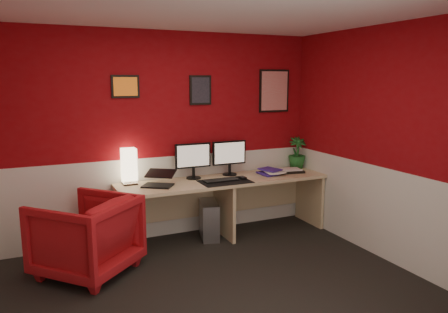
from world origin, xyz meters
TOP-DOWN VIEW (x-y plane):
  - ground at (0.00, 0.00)m, footprint 4.00×3.50m
  - ceiling at (0.00, 0.00)m, footprint 4.00×3.50m
  - wall_back at (0.00, 1.75)m, footprint 4.00×0.01m
  - wall_front at (0.00, -1.75)m, footprint 4.00×0.01m
  - wall_right at (2.00, 0.00)m, footprint 0.01×3.50m
  - wainscot_back at (0.00, 1.75)m, footprint 4.00×0.01m
  - wainscot_right at (2.00, 0.00)m, footprint 0.01×3.50m
  - desk at (0.69, 1.41)m, footprint 2.60×0.65m
  - shoji_lamp at (-0.41, 1.62)m, footprint 0.16×0.16m
  - laptop at (-0.15, 1.38)m, footprint 0.40×0.38m
  - monitor_left at (0.36, 1.59)m, footprint 0.45×0.06m
  - monitor_right at (0.85, 1.59)m, footprint 0.45×0.06m
  - desk_mat at (0.65, 1.27)m, footprint 0.60×0.38m
  - keyboard at (0.61, 1.30)m, footprint 0.42×0.15m
  - mouse at (0.89, 1.29)m, footprint 0.07×0.10m
  - book_bottom at (1.20, 1.40)m, footprint 0.21×0.27m
  - book_middle at (1.26, 1.41)m, footprint 0.28×0.35m
  - book_top at (1.24, 1.38)m, footprint 0.27×0.31m
  - zen_tray at (1.64, 1.43)m, footprint 0.39×0.31m
  - potted_plant at (1.89, 1.62)m, footprint 0.28×0.28m
  - pc_tower at (0.51, 1.44)m, footprint 0.31×0.49m
  - armchair at (-0.99, 1.02)m, footprint 1.20×1.21m
  - art_left at (-0.40, 1.74)m, footprint 0.32×0.02m
  - art_center at (0.52, 1.74)m, footprint 0.28×0.02m
  - art_right at (1.57, 1.74)m, footprint 0.44×0.02m

SIDE VIEW (x-z plane):
  - ground at x=0.00m, z-range -0.01..0.01m
  - pc_tower at x=0.51m, z-range 0.00..0.45m
  - desk at x=0.69m, z-range 0.00..0.73m
  - armchair at x=-0.99m, z-range 0.00..0.79m
  - wainscot_back at x=0.00m, z-range 0.00..1.00m
  - wainscot_right at x=2.00m, z-range 0.00..1.00m
  - desk_mat at x=0.65m, z-range 0.73..0.74m
  - book_bottom at x=1.20m, z-range 0.73..0.76m
  - keyboard at x=0.61m, z-range 0.74..0.75m
  - zen_tray at x=1.64m, z-range 0.73..0.76m
  - mouse at x=0.89m, z-range 0.74..0.77m
  - book_middle at x=1.26m, z-range 0.76..0.78m
  - book_top at x=1.24m, z-range 0.78..0.80m
  - laptop at x=-0.15m, z-range 0.73..0.95m
  - shoji_lamp at x=-0.41m, z-range 0.73..1.13m
  - potted_plant at x=1.89m, z-range 0.73..1.15m
  - monitor_left at x=0.36m, z-range 0.73..1.31m
  - monitor_right at x=0.85m, z-range 0.73..1.31m
  - wall_back at x=0.00m, z-range 0.00..2.50m
  - wall_front at x=0.00m, z-range 0.00..2.50m
  - wall_right at x=2.00m, z-range 0.00..2.50m
  - art_right at x=1.57m, z-range 1.50..2.06m
  - art_center at x=0.52m, z-range 1.62..1.98m
  - art_left at x=-0.40m, z-range 1.72..1.98m
  - ceiling at x=0.00m, z-range 2.50..2.50m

